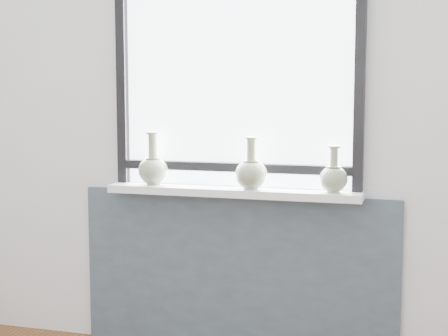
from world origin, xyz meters
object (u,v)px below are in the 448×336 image
(windowsill, at_px, (233,192))
(vase_c, at_px, (334,177))
(vase_b, at_px, (251,172))
(vase_a, at_px, (153,168))

(windowsill, bearing_deg, vase_c, -1.31)
(vase_b, bearing_deg, windowsill, 166.87)
(vase_a, height_order, vase_b, vase_a)
(windowsill, distance_m, vase_c, 0.52)
(vase_a, relative_size, vase_b, 1.05)
(vase_a, bearing_deg, windowsill, 0.16)
(vase_b, bearing_deg, vase_a, 177.58)
(vase_b, bearing_deg, vase_c, 1.71)
(windowsill, xyz_separation_m, vase_a, (-0.44, -0.00, 0.11))
(windowsill, distance_m, vase_b, 0.15)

